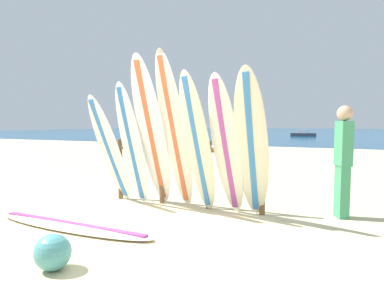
# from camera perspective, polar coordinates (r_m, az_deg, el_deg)

# --- Properties ---
(ground_plane) EXTENTS (120.00, 120.00, 0.00)m
(ground_plane) POSITION_cam_1_polar(r_m,az_deg,el_deg) (4.64, -10.53, -13.20)
(ground_plane) COLOR beige
(ocean_water) EXTENTS (120.00, 80.00, 0.01)m
(ocean_water) POSITION_cam_1_polar(r_m,az_deg,el_deg) (61.62, 23.26, 3.20)
(ocean_water) COLOR navy
(ocean_water) RESTS_ON ground
(surfboard_rack) EXTENTS (2.85, 0.09, 1.14)m
(surfboard_rack) POSITION_cam_1_polar(r_m,az_deg,el_deg) (6.09, -1.22, -1.94)
(surfboard_rack) COLOR brown
(surfboard_rack) RESTS_ON ground
(surfboard_leaning_far_left) EXTENTS (0.62, 0.97, 1.93)m
(surfboard_leaning_far_left) POSITION_cam_1_polar(r_m,az_deg,el_deg) (6.45, -13.17, 0.60)
(surfboard_leaning_far_left) COLOR white
(surfboard_leaning_far_left) RESTS_ON ground
(surfboard_leaning_left) EXTENTS (0.58, 0.71, 2.13)m
(surfboard_leaning_left) POSITION_cam_1_polar(r_m,az_deg,el_deg) (6.18, -9.71, 1.40)
(surfboard_leaning_left) COLOR white
(surfboard_leaning_left) RESTS_ON ground
(surfboard_leaning_center_left) EXTENTS (0.57, 1.10, 2.52)m
(surfboard_leaning_center_left) POSITION_cam_1_polar(r_m,az_deg,el_deg) (5.94, -6.55, 3.18)
(surfboard_leaning_center_left) COLOR white
(surfboard_leaning_center_left) RESTS_ON ground
(surfboard_leaning_center) EXTENTS (0.58, 0.90, 2.59)m
(surfboard_leaning_center) POSITION_cam_1_polar(r_m,az_deg,el_deg) (5.78, -2.85, 3.51)
(surfboard_leaning_center) COLOR silver
(surfboard_leaning_center) RESTS_ON ground
(surfboard_leaning_center_right) EXTENTS (0.58, 0.85, 2.23)m
(surfboard_leaning_center_right) POSITION_cam_1_polar(r_m,az_deg,el_deg) (5.50, 0.91, 1.55)
(surfboard_leaning_center_right) COLOR beige
(surfboard_leaning_center_right) RESTS_ON ground
(surfboard_leaning_right) EXTENTS (0.58, 0.87, 2.17)m
(surfboard_leaning_right) POSITION_cam_1_polar(r_m,az_deg,el_deg) (5.37, 5.58, 1.13)
(surfboard_leaning_right) COLOR silver
(surfboard_leaning_right) RESTS_ON ground
(surfboard_leaning_far_right) EXTENTS (0.53, 0.88, 2.23)m
(surfboard_leaning_far_right) POSITION_cam_1_polar(r_m,az_deg,el_deg) (5.22, 9.62, 1.33)
(surfboard_leaning_far_right) COLOR beige
(surfboard_leaning_far_right) RESTS_ON ground
(surfboard_lying_on_sand) EXTENTS (2.70, 0.56, 0.08)m
(surfboard_lying_on_sand) POSITION_cam_1_polar(r_m,az_deg,el_deg) (5.22, -19.02, -10.95)
(surfboard_lying_on_sand) COLOR silver
(surfboard_lying_on_sand) RESTS_ON ground
(beachgoer_standing) EXTENTS (0.28, 0.32, 1.70)m
(beachgoer_standing) POSITION_cam_1_polar(r_m,az_deg,el_deg) (5.76, 23.32, -0.47)
(beachgoer_standing) COLOR #3F9966
(beachgoer_standing) RESTS_ON ground
(small_boat_offshore) EXTENTS (2.73, 1.10, 0.71)m
(small_boat_offshore) POSITION_cam_1_polar(r_m,az_deg,el_deg) (40.39, 17.61, 3.03)
(small_boat_offshore) COLOR #333842
(small_boat_offshore) RESTS_ON ocean_water
(beach_ball) EXTENTS (0.36, 0.36, 0.36)m
(beach_ball) POSITION_cam_1_polar(r_m,az_deg,el_deg) (3.82, -21.66, -14.66)
(beach_ball) COLOR teal
(beach_ball) RESTS_ON ground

